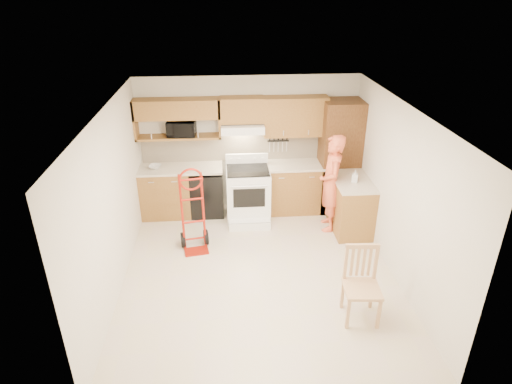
{
  "coord_description": "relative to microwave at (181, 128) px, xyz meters",
  "views": [
    {
      "loc": [
        -0.47,
        -5.38,
        3.98
      ],
      "look_at": [
        0.0,
        0.5,
        1.1
      ],
      "focal_mm": 30.53,
      "sensor_mm": 36.0,
      "label": 1
    }
  ],
  "objects": [
    {
      "name": "upper_cab_left",
      "position": [
        -0.06,
        0.0,
        0.35
      ],
      "size": [
        1.5,
        0.33,
        0.34
      ],
      "primitive_type": "cube",
      "color": "olive",
      "rests_on": "wall_back"
    },
    {
      "name": "soap_bottle",
      "position": [
        2.89,
        -1.0,
        -0.58
      ],
      "size": [
        0.12,
        0.12,
        0.21
      ],
      "primitive_type": "imported",
      "rotation": [
        0.0,
        0.0,
        -0.31
      ],
      "color": "white",
      "rests_on": "countertop_return"
    },
    {
      "name": "lower_cab_left",
      "position": [
        -0.36,
        -0.14,
        -1.18
      ],
      "size": [
        0.9,
        0.6,
        0.9
      ],
      "primitive_type": "cube",
      "color": "olive",
      "rests_on": "ground"
    },
    {
      "name": "wall_left",
      "position": [
        -0.82,
        -2.08,
        -0.38
      ],
      "size": [
        0.02,
        4.5,
        2.5
      ],
      "primitive_type": "cube",
      "color": "silver",
      "rests_on": "ground"
    },
    {
      "name": "bowl",
      "position": [
        -0.51,
        -0.14,
        -0.66
      ],
      "size": [
        0.26,
        0.26,
        0.05
      ],
      "primitive_type": "imported",
      "rotation": [
        0.0,
        0.0,
        -0.19
      ],
      "color": "white",
      "rests_on": "countertop_left"
    },
    {
      "name": "person",
      "position": [
        2.54,
        -0.86,
        -0.77
      ],
      "size": [
        0.47,
        0.66,
        1.72
      ],
      "primitive_type": "imported",
      "rotation": [
        0.0,
        0.0,
        -1.67
      ],
      "color": "#E6603C",
      "rests_on": "ground"
    },
    {
      "name": "countertop_return",
      "position": [
        2.89,
        -0.94,
        -0.71
      ],
      "size": [
        0.63,
        1.0,
        0.04
      ],
      "primitive_type": "cube",
      "color": "beige",
      "rests_on": "cab_return_right"
    },
    {
      "name": "microwave",
      "position": [
        0.0,
        0.0,
        0.0
      ],
      "size": [
        0.52,
        0.37,
        0.27
      ],
      "primitive_type": "imported",
      "rotation": [
        0.0,
        0.0,
        -0.08
      ],
      "color": "black",
      "rests_on": "upper_shelf_mw"
    },
    {
      "name": "countertop_left",
      "position": [
        -0.06,
        -0.13,
        -0.71
      ],
      "size": [
        1.5,
        0.63,
        0.04
      ],
      "primitive_type": "cube",
      "color": "beige",
      "rests_on": "lower_cab_left"
    },
    {
      "name": "range_hood",
      "position": [
        1.07,
        -0.06,
        0.0
      ],
      "size": [
        0.76,
        0.46,
        0.14
      ],
      "primitive_type": "cube",
      "color": "white",
      "rests_on": "wall_back"
    },
    {
      "name": "range",
      "position": [
        1.14,
        -0.44,
        -1.06
      ],
      "size": [
        0.77,
        1.02,
        1.14
      ],
      "primitive_type": null,
      "color": "white",
      "rests_on": "ground"
    },
    {
      "name": "floor",
      "position": [
        1.19,
        -2.08,
        -1.64
      ],
      "size": [
        4.0,
        4.5,
        0.02
      ],
      "primitive_type": "cube",
      "color": "beige",
      "rests_on": "ground"
    },
    {
      "name": "pantry_tall",
      "position": [
        2.84,
        -0.14,
        -0.58
      ],
      "size": [
        0.7,
        0.6,
        2.1
      ],
      "primitive_type": "cube",
      "color": "brown",
      "rests_on": "ground"
    },
    {
      "name": "wall_back",
      "position": [
        1.19,
        0.17,
        -0.38
      ],
      "size": [
        4.0,
        0.02,
        2.5
      ],
      "primitive_type": "cube",
      "color": "silver",
      "rests_on": "ground"
    },
    {
      "name": "dishwasher",
      "position": [
        0.39,
        -0.14,
        -1.2
      ],
      "size": [
        0.6,
        0.6,
        0.85
      ],
      "primitive_type": "cube",
      "color": "black",
      "rests_on": "ground"
    },
    {
      "name": "ceiling",
      "position": [
        1.19,
        -2.08,
        0.88
      ],
      "size": [
        4.0,
        4.5,
        0.02
      ],
      "primitive_type": "cube",
      "color": "white",
      "rests_on": "ground"
    },
    {
      "name": "countertop_right",
      "position": [
        2.02,
        -0.13,
        -0.71
      ],
      "size": [
        1.14,
        0.63,
        0.04
      ],
      "primitive_type": "cube",
      "color": "beige",
      "rests_on": "lower_cab_right"
    },
    {
      "name": "knife_strip",
      "position": [
        1.74,
        0.12,
        -0.39
      ],
      "size": [
        0.4,
        0.05,
        0.29
      ],
      "primitive_type": null,
      "color": "black",
      "rests_on": "backsplash"
    },
    {
      "name": "upper_cab_center",
      "position": [
        1.07,
        0.0,
        0.31
      ],
      "size": [
        0.76,
        0.33,
        0.44
      ],
      "primitive_type": "cube",
      "color": "olive",
      "rests_on": "wall_back"
    },
    {
      "name": "dining_chair",
      "position": [
        2.41,
        -3.18,
        -1.13
      ],
      "size": [
        0.49,
        0.52,
        1.0
      ],
      "primitive_type": null,
      "rotation": [
        0.0,
        0.0,
        -0.08
      ],
      "color": "tan",
      "rests_on": "ground"
    },
    {
      "name": "upper_shelf_mw",
      "position": [
        -0.06,
        0.0,
        -0.16
      ],
      "size": [
        1.5,
        0.33,
        0.04
      ],
      "primitive_type": "cube",
      "color": "olive",
      "rests_on": "wall_back"
    },
    {
      "name": "wall_right",
      "position": [
        3.2,
        -2.08,
        -0.38
      ],
      "size": [
        0.02,
        4.5,
        2.5
      ],
      "primitive_type": "cube",
      "color": "silver",
      "rests_on": "ground"
    },
    {
      "name": "upper_cab_right",
      "position": [
        2.02,
        0.0,
        0.17
      ],
      "size": [
        1.14,
        0.33,
        0.7
      ],
      "primitive_type": "cube",
      "color": "olive",
      "rests_on": "wall_back"
    },
    {
      "name": "hand_truck",
      "position": [
        0.21,
        -1.37,
        -0.98
      ],
      "size": [
        0.58,
        0.54,
        1.29
      ],
      "primitive_type": null,
      "rotation": [
        0.0,
        0.0,
        0.16
      ],
      "color": "#9C190B",
      "rests_on": "ground"
    },
    {
      "name": "backsplash",
      "position": [
        1.19,
        0.15,
        -0.43
      ],
      "size": [
        3.92,
        0.03,
        0.55
      ],
      "primitive_type": "cube",
      "color": "beige",
      "rests_on": "wall_back"
    },
    {
      "name": "lower_cab_right",
      "position": [
        2.02,
        -0.14,
        -1.18
      ],
      "size": [
        1.14,
        0.6,
        0.9
      ],
      "primitive_type": "cube",
      "color": "olive",
      "rests_on": "ground"
    },
    {
      "name": "wall_front",
      "position": [
        1.19,
        -4.34,
        -0.38
      ],
      "size": [
        4.0,
        0.02,
        2.5
      ],
      "primitive_type": "cube",
      "color": "silver",
      "rests_on": "ground"
    },
    {
      "name": "cab_return_right",
      "position": [
        2.89,
        -0.94,
        -1.18
      ],
      "size": [
        0.6,
        1.0,
        0.9
      ],
      "primitive_type": "cube",
      "color": "olive",
      "rests_on": "ground"
    }
  ]
}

